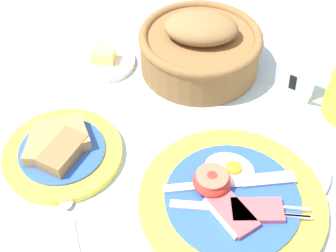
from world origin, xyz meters
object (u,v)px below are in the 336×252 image
Objects in this scene: butter_dish at (104,61)px; number_card at (296,79)px; breakfast_plate at (231,197)px; teaspoon_near_cup at (67,205)px; teaspoon_by_saucer at (326,170)px; bread_basket at (200,47)px; bread_plate at (62,150)px.

number_card is at bearing 7.75° from butter_dish.
breakfast_plate reaches higher than teaspoon_near_cup.
teaspoon_by_saucer is (0.41, -0.10, -0.00)m from butter_dish.
teaspoon_near_cup is at bearing -100.92° from bread_basket.
butter_dish is at bearing 146.54° from breakfast_plate.
teaspoon_by_saucer is (0.37, 0.12, -0.01)m from bread_plate.
bread_plate is 0.39m from number_card.
teaspoon_near_cup is (-0.32, -0.19, 0.00)m from teaspoon_by_saucer.
butter_dish is at bearing -161.71° from number_card.
bread_basket is 0.36m from teaspoon_near_cup.
bread_plate is at bearing -3.54° from teaspoon_near_cup.
teaspoon_by_saucer is at bearing -31.65° from bread_basket.
number_card reaches higher than bread_plate.
breakfast_plate is 1.45× the size of bread_plate.
butter_dish is (-0.30, 0.20, -0.00)m from breakfast_plate.
teaspoon_near_cup is (-0.20, -0.09, -0.00)m from breakfast_plate.
teaspoon_by_saucer is (0.08, -0.14, -0.03)m from number_card.
bread_basket is 2.89× the size of number_card.
bread_basket is at bearing 19.73° from butter_dish.
butter_dish is at bearing 100.68° from bread_plate.
number_card is (0.33, 0.04, 0.03)m from butter_dish.
bread_basket is at bearing 118.39° from breakfast_plate.
breakfast_plate is 1.21× the size of bread_basket.
number_card is 0.17m from teaspoon_by_saucer.
bread_plate is 1.09× the size of teaspoon_near_cup.
breakfast_plate is 3.50× the size of number_card.
bread_basket is 0.17m from number_card.
teaspoon_by_saucer is at bearing -13.25° from butter_dish.
teaspoon_near_cup is at bearing -72.18° from butter_dish.
breakfast_plate is at bearing -61.61° from bread_basket.
number_card reaches higher than teaspoon_near_cup.
teaspoon_by_saucer is 1.19× the size of teaspoon_near_cup.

